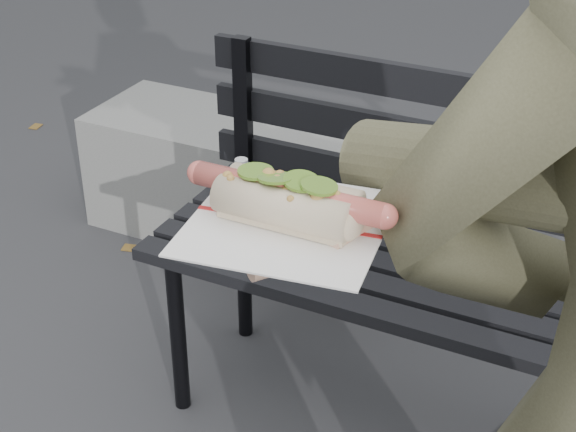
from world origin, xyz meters
name	(u,v)px	position (x,y,z in m)	size (l,w,h in m)	color
park_bench	(476,249)	(-0.12, 0.96, 0.52)	(1.50, 0.44, 0.88)	black
concrete_block	(265,186)	(-0.97, 1.56, 0.20)	(1.20, 0.40, 0.40)	slate
held_hotdog	(499,196)	(0.09, 0.02, 1.17)	(0.62, 0.32, 0.20)	#47462F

